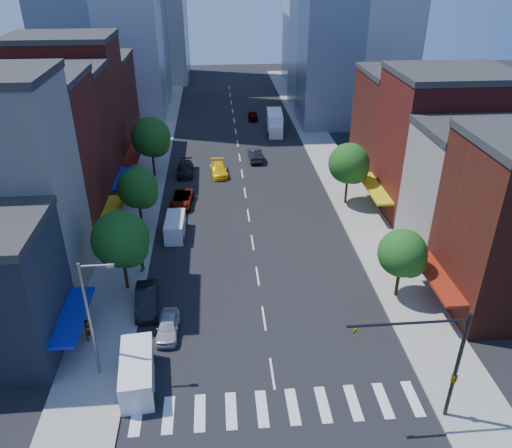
# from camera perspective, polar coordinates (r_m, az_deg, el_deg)

# --- Properties ---
(ground) EXTENTS (220.00, 220.00, 0.00)m
(ground) POSITION_cam_1_polar(r_m,az_deg,el_deg) (36.41, 1.87, -16.70)
(ground) COLOR black
(ground) RESTS_ON ground
(sidewalk_left) EXTENTS (5.00, 120.00, 0.15)m
(sidewalk_left) POSITION_cam_1_polar(r_m,az_deg,el_deg) (70.92, -11.99, 6.63)
(sidewalk_left) COLOR gray
(sidewalk_left) RESTS_ON ground
(sidewalk_right) EXTENTS (5.00, 120.00, 0.15)m
(sidewalk_right) POSITION_cam_1_polar(r_m,az_deg,el_deg) (72.06, 8.27, 7.32)
(sidewalk_right) COLOR gray
(sidewalk_right) RESTS_ON ground
(crosswalk) EXTENTS (19.00, 3.00, 0.01)m
(crosswalk) POSITION_cam_1_polar(r_m,az_deg,el_deg) (34.38, 2.47, -20.23)
(crosswalk) COLOR silver
(crosswalk) RESTS_ON ground
(bldg_left_2) EXTENTS (12.00, 9.00, 16.00)m
(bldg_left_2) POSITION_cam_1_polar(r_m,az_deg,el_deg) (52.37, -24.37, 6.03)
(bldg_left_2) COLOR #5B1715
(bldg_left_2) RESTS_ON ground
(bldg_left_3) EXTENTS (12.00, 8.00, 15.00)m
(bldg_left_3) POSITION_cam_1_polar(r_m,az_deg,el_deg) (60.11, -21.93, 8.73)
(bldg_left_3) COLOR #4C1B13
(bldg_left_3) RESTS_ON ground
(bldg_left_4) EXTENTS (12.00, 9.00, 17.00)m
(bldg_left_4) POSITION_cam_1_polar(r_m,az_deg,el_deg) (67.64, -20.25, 11.99)
(bldg_left_4) COLOR #5B1715
(bldg_left_4) RESTS_ON ground
(bldg_left_5) EXTENTS (12.00, 10.00, 13.00)m
(bldg_left_5) POSITION_cam_1_polar(r_m,az_deg,el_deg) (77.03, -18.37, 12.62)
(bldg_left_5) COLOR #4C1B13
(bldg_left_5) RESTS_ON ground
(bldg_right_1) EXTENTS (12.00, 8.00, 12.00)m
(bldg_right_1) POSITION_cam_1_polar(r_m,az_deg,el_deg) (51.16, 24.06, 3.13)
(bldg_right_1) COLOR beige
(bldg_right_1) RESTS_ON ground
(bldg_right_2) EXTENTS (12.00, 10.00, 15.00)m
(bldg_right_2) POSITION_cam_1_polar(r_m,az_deg,el_deg) (58.04, 20.46, 8.33)
(bldg_right_2) COLOR #5B1715
(bldg_right_2) RESTS_ON ground
(bldg_right_3) EXTENTS (12.00, 10.00, 13.00)m
(bldg_right_3) POSITION_cam_1_polar(r_m,az_deg,el_deg) (67.04, 16.98, 10.57)
(bldg_right_3) COLOR #4C1B13
(bldg_right_3) RESTS_ON ground
(traffic_signal) EXTENTS (7.24, 2.24, 8.00)m
(traffic_signal) POSITION_cam_1_polar(r_m,az_deg,el_deg) (32.91, 21.07, -15.08)
(traffic_signal) COLOR black
(traffic_signal) RESTS_ON sidewalk_right
(streetlight) EXTENTS (2.25, 0.25, 9.00)m
(streetlight) POSITION_cam_1_polar(r_m,az_deg,el_deg) (34.57, -18.32, -9.70)
(streetlight) COLOR slate
(streetlight) RESTS_ON sidewalk_left
(tree_left_near) EXTENTS (4.80, 4.80, 7.30)m
(tree_left_near) POSITION_cam_1_polar(r_m,az_deg,el_deg) (42.75, -15.02, -1.92)
(tree_left_near) COLOR black
(tree_left_near) RESTS_ON sidewalk_left
(tree_left_mid) EXTENTS (4.20, 4.20, 6.65)m
(tree_left_mid) POSITION_cam_1_polar(r_m,az_deg,el_deg) (52.56, -13.21, 3.84)
(tree_left_mid) COLOR black
(tree_left_mid) RESTS_ON sidewalk_left
(tree_left_far) EXTENTS (5.00, 5.00, 7.75)m
(tree_left_far) POSITION_cam_1_polar(r_m,az_deg,el_deg) (65.23, -11.79, 9.52)
(tree_left_far) COLOR black
(tree_left_far) RESTS_ON sidewalk_left
(tree_right_near) EXTENTS (4.00, 4.00, 6.20)m
(tree_right_near) POSITION_cam_1_polar(r_m,az_deg,el_deg) (42.47, 16.57, -3.43)
(tree_right_near) COLOR black
(tree_right_near) RESTS_ON sidewalk_right
(tree_right_far) EXTENTS (4.60, 4.60, 7.20)m
(tree_right_far) POSITION_cam_1_polar(r_m,az_deg,el_deg) (57.44, 10.71, 6.63)
(tree_right_far) COLOR black
(tree_right_far) RESTS_ON sidewalk_right
(parked_car_front) EXTENTS (1.78, 4.11, 1.38)m
(parked_car_front) POSITION_cam_1_polar(r_m,az_deg,el_deg) (39.59, -10.04, -11.44)
(parked_car_front) COLOR #B2B2B7
(parked_car_front) RESTS_ON ground
(parked_car_second) EXTENTS (2.12, 5.06, 1.63)m
(parked_car_second) POSITION_cam_1_polar(r_m,az_deg,el_deg) (42.37, -12.41, -8.45)
(parked_car_second) COLOR black
(parked_car_second) RESTS_ON ground
(parked_car_third) EXTENTS (2.86, 5.33, 1.42)m
(parked_car_third) POSITION_cam_1_polar(r_m,az_deg,el_deg) (58.52, -8.46, 2.80)
(parked_car_third) COLOR #999999
(parked_car_third) RESTS_ON ground
(parked_car_rear) EXTENTS (2.09, 5.07, 1.47)m
(parked_car_rear) POSITION_cam_1_polar(r_m,az_deg,el_deg) (66.94, -8.09, 6.25)
(parked_car_rear) COLOR black
(parked_car_rear) RESTS_ON ground
(cargo_van_near) EXTENTS (2.63, 5.47, 2.25)m
(cargo_van_near) POSITION_cam_1_polar(r_m,az_deg,el_deg) (35.72, -13.42, -16.29)
(cargo_van_near) COLOR silver
(cargo_van_near) RESTS_ON ground
(cargo_van_far) EXTENTS (2.02, 4.72, 1.99)m
(cargo_van_far) POSITION_cam_1_polar(r_m,az_deg,el_deg) (52.05, -9.23, -0.37)
(cargo_van_far) COLOR silver
(cargo_van_far) RESTS_ON ground
(taxi) EXTENTS (2.44, 5.24, 1.48)m
(taxi) POSITION_cam_1_polar(r_m,az_deg,el_deg) (66.37, -4.27, 6.26)
(taxi) COLOR yellow
(taxi) RESTS_ON ground
(traffic_car_oncoming) EXTENTS (1.86, 4.98, 1.62)m
(traffic_car_oncoming) POSITION_cam_1_polar(r_m,az_deg,el_deg) (71.03, -0.11, 7.94)
(traffic_car_oncoming) COLOR black
(traffic_car_oncoming) RESTS_ON ground
(traffic_car_far) EXTENTS (1.86, 4.20, 1.40)m
(traffic_car_far) POSITION_cam_1_polar(r_m,az_deg,el_deg) (89.80, -0.35, 12.32)
(traffic_car_far) COLOR #999999
(traffic_car_far) RESTS_ON ground
(box_truck) EXTENTS (2.86, 8.02, 3.17)m
(box_truck) POSITION_cam_1_polar(r_m,az_deg,el_deg) (82.76, 2.16, 11.45)
(box_truck) COLOR white
(box_truck) RESTS_ON ground
(pedestrian_near) EXTENTS (0.74, 0.80, 1.83)m
(pedestrian_near) POSITION_cam_1_polar(r_m,az_deg,el_deg) (40.13, -18.62, -11.40)
(pedestrian_near) COLOR #999999
(pedestrian_near) RESTS_ON sidewalk_left
(pedestrian_far) EXTENTS (0.84, 0.94, 1.60)m
(pedestrian_far) POSITION_cam_1_polar(r_m,az_deg,el_deg) (46.83, -13.06, -4.40)
(pedestrian_far) COLOR #999999
(pedestrian_far) RESTS_ON sidewalk_left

